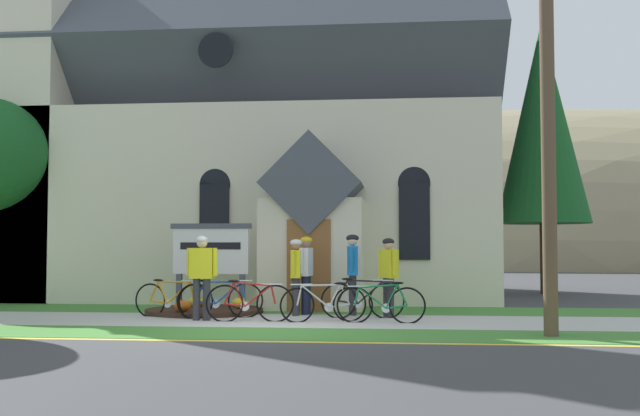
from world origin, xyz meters
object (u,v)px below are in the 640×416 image
Objects in this scene: cyclist_in_blue_jersey at (353,267)px; utility_pole at (541,34)px; roadside_conifer at (542,123)px; bicycle_white at (324,303)px; bicycle_yellow at (362,300)px; bicycle_black at (220,300)px; bicycle_orange at (172,300)px; cyclist_in_orange_jersey at (388,271)px; cyclist_in_white_jersey at (306,269)px; cyclist_in_red_jersey at (202,271)px; bicycle_blue at (249,302)px; church_sign at (211,253)px; cyclist_in_green_jersey at (296,271)px; bicycle_green at (381,304)px.

cyclist_in_blue_jersey is 0.19× the size of utility_pole.
bicycle_white is at bearing -123.72° from roadside_conifer.
bicycle_white is at bearing -132.42° from bicycle_yellow.
bicycle_black is 0.98× the size of bicycle_yellow.
cyclist_in_orange_jersey reaches higher than bicycle_orange.
cyclist_in_orange_jersey is 1.84m from cyclist_in_white_jersey.
utility_pole is at bearing -19.06° from bicycle_orange.
cyclist_in_orange_jersey is (1.26, 1.02, 0.60)m from bicycle_white.
cyclist_in_red_jersey reaches higher than cyclist_in_orange_jersey.
bicycle_white is 0.18× the size of utility_pole.
bicycle_blue is (-1.46, -0.14, 0.02)m from bicycle_white.
church_sign reaches higher than cyclist_in_green_jersey.
cyclist_in_green_jersey is at bearing 175.30° from cyclist_in_orange_jersey.
cyclist_in_white_jersey is 0.34m from cyclist_in_green_jersey.
bicycle_blue is 1.06× the size of cyclist_in_green_jersey.
bicycle_yellow is 2.38m from bicycle_blue.
bicycle_orange is 1.16m from cyclist_in_red_jersey.
cyclist_in_red_jersey is at bearing -144.57° from cyclist_in_green_jersey.
bicycle_green is 0.99× the size of bicycle_blue.
cyclist_in_green_jersey is (2.10, -0.94, -0.38)m from church_sign.
utility_pole is (7.12, -2.46, 4.71)m from bicycle_orange.
utility_pole is (2.61, -2.96, 4.12)m from cyclist_in_orange_jersey.
cyclist_in_white_jersey is at bearing 166.21° from cyclist_in_orange_jersey.
bicycle_blue is (-2.59, -0.00, 0.01)m from bicycle_green.
church_sign reaches higher than cyclist_in_white_jersey.
utility_pole is (4.40, -3.40, 4.09)m from cyclist_in_white_jersey.
cyclist_in_white_jersey is (1.93, 1.51, -0.00)m from cyclist_in_red_jersey.
bicycle_blue is 7.33m from utility_pole.
cyclist_in_white_jersey reaches higher than bicycle_black.
cyclist_in_green_jersey is (0.75, 1.33, 0.57)m from bicycle_blue.
bicycle_green is (3.94, -2.27, -0.96)m from church_sign.
bicycle_white is 0.96× the size of bicycle_blue.
bicycle_green is at bearing 0.05° from bicycle_blue.
bicycle_white is at bearing -70.23° from cyclist_in_white_jersey.
cyclist_in_orange_jersey is 0.18× the size of utility_pole.
roadside_conifer is at bearing 57.22° from bicycle_yellow.
cyclist_in_green_jersey is 1.23m from cyclist_in_blue_jersey.
bicycle_black is 2.04m from cyclist_in_white_jersey.
cyclist_in_blue_jersey is (-0.64, 1.56, 0.66)m from bicycle_green.
cyclist_in_green_jersey reaches higher than bicycle_orange.
bicycle_green is 1.05× the size of cyclist_in_orange_jersey.
bicycle_orange is 3.97m from bicycle_yellow.
bicycle_orange is 2.68m from cyclist_in_green_jersey.
bicycle_white is at bearing 5.62° from bicycle_blue.
cyclist_in_orange_jersey is at bearing 6.31° from bicycle_orange.
bicycle_blue is 0.19× the size of utility_pole.
bicycle_green is 0.19× the size of utility_pole.
bicycle_green is (1.13, -0.14, 0.01)m from bicycle_white.
bicycle_black reaches higher than bicycle_green.
cyclist_in_green_jersey reaches higher than bicycle_green.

